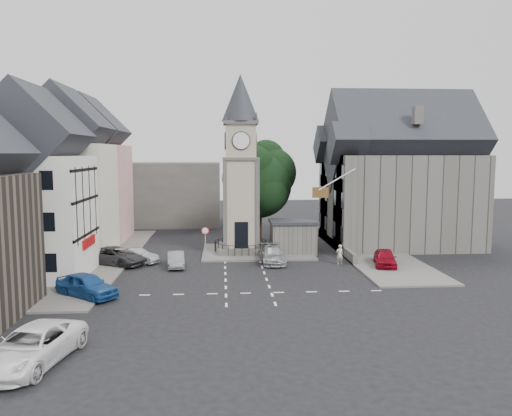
{
  "coord_description": "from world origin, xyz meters",
  "views": [
    {
      "loc": [
        -1.72,
        -37.57,
        9.21
      ],
      "look_at": [
        1.2,
        5.0,
        4.5
      ],
      "focal_mm": 35.0,
      "sensor_mm": 36.0,
      "label": 1
    }
  ],
  "objects": [
    {
      "name": "stone_shelter",
      "position": [
        4.8,
        7.5,
        1.55
      ],
      "size": [
        4.3,
        3.3,
        3.08
      ],
      "color": "#575650",
      "rests_on": "ground"
    },
    {
      "name": "clock_tower",
      "position": [
        0.0,
        7.99,
        8.12
      ],
      "size": [
        4.86,
        4.86,
        16.25
      ],
      "color": "#4C4944",
      "rests_on": "ground"
    },
    {
      "name": "car_island_silver",
      "position": [
        -5.5,
        2.59,
        0.62
      ],
      "size": [
        1.72,
        3.88,
        1.24
      ],
      "primitive_type": "imported",
      "rotation": [
        0.0,
        0.0,
        0.11
      ],
      "color": "gray",
      "rests_on": "ground"
    },
    {
      "name": "terrace_pink",
      "position": [
        -15.5,
        16.0,
        6.58
      ],
      "size": [
        8.1,
        7.6,
        12.8
      ],
      "color": "#CE8E8E",
      "rests_on": "ground"
    },
    {
      "name": "town_tree",
      "position": [
        2.0,
        13.0,
        6.97
      ],
      "size": [
        7.2,
        7.2,
        10.8
      ],
      "color": "black",
      "rests_on": "ground"
    },
    {
      "name": "backdrop_west",
      "position": [
        -12.0,
        28.0,
        4.0
      ],
      "size": [
        20.0,
        10.0,
        8.0
      ],
      "primitive_type": "cube",
      "color": "#4C4944",
      "rests_on": "ground"
    },
    {
      "name": "car_island_east",
      "position": [
        2.5,
        3.56,
        0.69
      ],
      "size": [
        1.97,
        4.74,
        1.37
      ],
      "primitive_type": "imported",
      "rotation": [
        0.0,
        0.0,
        0.01
      ],
      "color": "#A8ABB0",
      "rests_on": "ground"
    },
    {
      "name": "road_markings",
      "position": [
        0.0,
        -5.5,
        0.01
      ],
      "size": [
        20.0,
        8.0,
        0.01
      ],
      "primitive_type": "cube",
      "color": "silver",
      "rests_on": "ground"
    },
    {
      "name": "pavement_west",
      "position": [
        -12.5,
        6.0,
        0.07
      ],
      "size": [
        6.0,
        30.0,
        0.14
      ],
      "primitive_type": "cube",
      "color": "#595651",
      "rests_on": "ground"
    },
    {
      "name": "east_boundary_wall",
      "position": [
        9.2,
        10.0,
        0.45
      ],
      "size": [
        0.4,
        16.0,
        0.9
      ],
      "primitive_type": "cube",
      "color": "#575650",
      "rests_on": "ground"
    },
    {
      "name": "flagpole",
      "position": [
        8.0,
        4.0,
        7.0
      ],
      "size": [
        3.68,
        0.1,
        2.74
      ],
      "color": "white",
      "rests_on": "ground"
    },
    {
      "name": "car_east_red",
      "position": [
        11.5,
        1.52,
        0.71
      ],
      "size": [
        2.62,
        4.46,
        1.43
      ],
      "primitive_type": "imported",
      "rotation": [
        0.0,
        0.0,
        -0.24
      ],
      "color": "maroon",
      "rests_on": "ground"
    },
    {
      "name": "pavement_east",
      "position": [
        12.0,
        8.0,
        0.07
      ],
      "size": [
        6.0,
        26.0,
        0.14
      ],
      "primitive_type": "cube",
      "color": "#595651",
      "rests_on": "ground"
    },
    {
      "name": "central_island",
      "position": [
        1.5,
        8.0,
        0.08
      ],
      "size": [
        10.0,
        8.0,
        0.16
      ],
      "primitive_type": "cube",
      "color": "#595651",
      "rests_on": "ground"
    },
    {
      "name": "car_west_grey",
      "position": [
        -10.5,
        3.59,
        0.75
      ],
      "size": [
        5.93,
        4.71,
        1.5
      ],
      "primitive_type": "imported",
      "rotation": [
        0.0,
        0.0,
        1.09
      ],
      "color": "#2E2E30",
      "rests_on": "ground"
    },
    {
      "name": "warning_sign_post",
      "position": [
        -3.2,
        5.43,
        2.03
      ],
      "size": [
        0.7,
        0.19,
        2.85
      ],
      "color": "black",
      "rests_on": "ground"
    },
    {
      "name": "car_west_silver",
      "position": [
        -8.88,
        4.13,
        0.62
      ],
      "size": [
        3.93,
        2.78,
        1.23
      ],
      "primitive_type": "imported",
      "rotation": [
        0.0,
        0.0,
        1.13
      ],
      "color": "#A4A8AB",
      "rests_on": "ground"
    },
    {
      "name": "car_west_blue",
      "position": [
        -10.42,
        -5.71,
        0.79
      ],
      "size": [
        4.79,
        4.29,
        1.57
      ],
      "primitive_type": "imported",
      "rotation": [
        0.0,
        0.0,
        0.91
      ],
      "color": "#19478C",
      "rests_on": "ground"
    },
    {
      "name": "terrace_cream",
      "position": [
        -15.5,
        8.0,
        6.58
      ],
      "size": [
        8.1,
        7.6,
        12.8
      ],
      "color": "beige",
      "rests_on": "ground"
    },
    {
      "name": "terrace_tudor",
      "position": [
        -15.5,
        0.0,
        6.19
      ],
      "size": [
        8.1,
        7.6,
        12.0
      ],
      "color": "silver",
      "rests_on": "ground"
    },
    {
      "name": "pedestrian",
      "position": [
        8.0,
        2.55,
        0.84
      ],
      "size": [
        0.68,
        0.52,
        1.67
      ],
      "primitive_type": "imported",
      "rotation": [
        0.0,
        0.0,
        3.35
      ],
      "color": "beige",
      "rests_on": "ground"
    },
    {
      "name": "van_sw_white",
      "position": [
        -10.06,
        -16.0,
        0.81
      ],
      "size": [
        3.86,
        6.27,
        1.62
      ],
      "primitive_type": "imported",
      "rotation": [
        0.0,
        0.0,
        -0.21
      ],
      "color": "white",
      "rests_on": "ground"
    },
    {
      "name": "east_building",
      "position": [
        15.59,
        11.0,
        6.26
      ],
      "size": [
        14.4,
        11.4,
        12.6
      ],
      "color": "#575650",
      "rests_on": "ground"
    },
    {
      "name": "ground",
      "position": [
        0.0,
        0.0,
        0.0
      ],
      "size": [
        120.0,
        120.0,
        0.0
      ],
      "primitive_type": "plane",
      "color": "black",
      "rests_on": "ground"
    }
  ]
}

